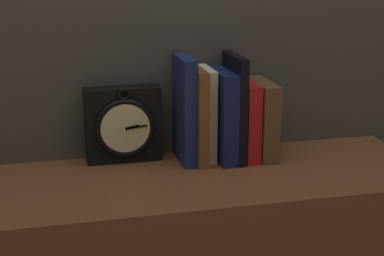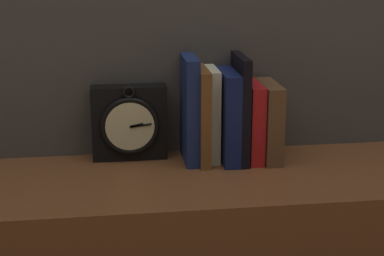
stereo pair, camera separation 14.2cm
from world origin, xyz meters
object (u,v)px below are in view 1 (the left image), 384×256
at_px(book_slot2_cream, 206,114).
at_px(book_slot4_black, 234,107).
at_px(book_slot1_brown, 197,115).
at_px(book_slot6_brown, 262,119).
at_px(clock, 123,125).
at_px(book_slot0_navy, 185,110).
at_px(book_slot3_navy, 223,116).
at_px(book_slot5_red, 246,120).

distance_m(book_slot2_cream, book_slot4_black, 0.07).
bearing_deg(book_slot1_brown, book_slot4_black, -1.66).
bearing_deg(book_slot6_brown, book_slot2_cream, 172.62).
xyz_separation_m(clock, book_slot0_navy, (0.14, -0.03, 0.04)).
bearing_deg(book_slot6_brown, clock, 172.59).
height_order(book_slot4_black, book_slot6_brown, book_slot4_black).
xyz_separation_m(book_slot1_brown, book_slot3_navy, (0.06, -0.00, -0.00)).
distance_m(clock, book_slot6_brown, 0.34).
xyz_separation_m(clock, book_slot1_brown, (0.17, -0.04, 0.02)).
distance_m(book_slot0_navy, book_slot5_red, 0.16).
bearing_deg(clock, book_slot1_brown, -13.12).
bearing_deg(book_slot4_black, clock, 170.83).
height_order(book_slot3_navy, book_slot5_red, book_slot3_navy).
bearing_deg(clock, book_slot4_black, -9.17).
distance_m(book_slot4_black, book_slot5_red, 0.05).
distance_m(clock, book_slot4_black, 0.27).
relative_size(book_slot1_brown, book_slot3_navy, 1.04).
bearing_deg(book_slot4_black, book_slot5_red, 5.80).
bearing_deg(book_slot5_red, book_slot6_brown, -5.84).
bearing_deg(book_slot1_brown, book_slot5_red, 0.21).
distance_m(book_slot2_cream, book_slot5_red, 0.10).
bearing_deg(book_slot4_black, book_slot2_cream, 165.69).
distance_m(book_slot5_red, book_slot6_brown, 0.04).
distance_m(book_slot1_brown, book_slot6_brown, 0.16).
bearing_deg(book_slot6_brown, book_slot4_black, 179.28).
bearing_deg(book_slot4_black, book_slot6_brown, -0.72).
height_order(book_slot1_brown, book_slot4_black, book_slot4_black).
bearing_deg(book_slot3_navy, book_slot4_black, 0.06).
bearing_deg(clock, book_slot3_navy, -10.32).
bearing_deg(book_slot5_red, book_slot2_cream, 171.99).
xyz_separation_m(clock, book_slot3_navy, (0.23, -0.04, 0.02)).
height_order(book_slot0_navy, book_slot6_brown, book_slot0_navy).
height_order(book_slot2_cream, book_slot3_navy, book_slot2_cream).
relative_size(book_slot1_brown, book_slot2_cream, 1.02).
bearing_deg(book_slot0_navy, book_slot1_brown, -13.47).
bearing_deg(book_slot2_cream, book_slot4_black, -14.31).
relative_size(clock, book_slot6_brown, 1.00).
bearing_deg(book_slot0_navy, book_slot6_brown, -3.08).
relative_size(book_slot2_cream, book_slot4_black, 0.88).
relative_size(book_slot5_red, book_slot6_brown, 1.01).
bearing_deg(book_slot1_brown, book_slot2_cream, 27.76).
bearing_deg(book_slot1_brown, book_slot3_navy, -2.47).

